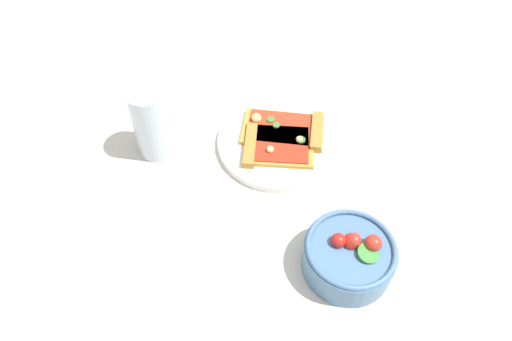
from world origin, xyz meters
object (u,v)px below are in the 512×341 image
at_px(salad_bowl, 349,256).
at_px(soda_glass, 153,124).
at_px(pizza_slice_far, 275,147).
at_px(plate, 280,142).
at_px(pizza_slice_near, 286,129).

height_order(salad_bowl, soda_glass, soda_glass).
relative_size(salad_bowl, soda_glass, 0.98).
xyz_separation_m(pizza_slice_far, salad_bowl, (0.06, -0.24, 0.01)).
xyz_separation_m(salad_bowl, soda_glass, (-0.27, 0.29, 0.03)).
xyz_separation_m(plate, pizza_slice_near, (0.02, 0.02, 0.01)).
distance_m(salad_bowl, soda_glass, 0.40).
distance_m(pizza_slice_far, soda_glass, 0.22).
relative_size(pizza_slice_near, soda_glass, 1.25).
bearing_deg(pizza_slice_far, plate, 55.82).
bearing_deg(plate, pizza_slice_far, -124.18).
height_order(pizza_slice_near, soda_glass, soda_glass).
relative_size(pizza_slice_near, pizza_slice_far, 1.18).
distance_m(pizza_slice_far, salad_bowl, 0.25).
xyz_separation_m(plate, salad_bowl, (0.05, -0.26, 0.02)).
height_order(pizza_slice_far, soda_glass, soda_glass).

